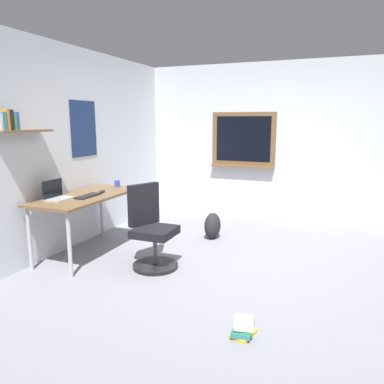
{
  "coord_description": "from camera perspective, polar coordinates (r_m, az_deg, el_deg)",
  "views": [
    {
      "loc": [
        -3.88,
        -0.86,
        1.66
      ],
      "look_at": [
        0.02,
        0.71,
        0.85
      ],
      "focal_mm": 34.84,
      "sensor_mm": 36.0,
      "label": 1
    }
  ],
  "objects": [
    {
      "name": "backpack",
      "position": [
        5.33,
        3.16,
        -5.17
      ],
      "size": [
        0.32,
        0.22,
        0.37
      ],
      "primitive_type": "ellipsoid",
      "color": "#232328",
      "rests_on": "ground"
    },
    {
      "name": "wall_right",
      "position": [
        6.4,
        14.08,
        7.36
      ],
      "size": [
        0.22,
        5.0,
        2.6
      ],
      "color": "silver",
      "rests_on": "ground"
    },
    {
      "name": "wall_back",
      "position": [
        5.11,
        -18.63,
        6.32
      ],
      "size": [
        5.0,
        0.3,
        2.6
      ],
      "color": "silver",
      "rests_on": "ground"
    },
    {
      "name": "desk",
      "position": [
        4.79,
        -15.83,
        -1.31
      ],
      "size": [
        1.47,
        0.67,
        0.75
      ],
      "color": "brown",
      "rests_on": "ground"
    },
    {
      "name": "coffee_mug",
      "position": [
        5.25,
        -11.38,
        1.27
      ],
      "size": [
        0.08,
        0.08,
        0.09
      ],
      "primitive_type": "cylinder",
      "color": "#334CA5",
      "rests_on": "desk"
    },
    {
      "name": "book_stack_on_floor",
      "position": [
        3.13,
        7.85,
        -19.94
      ],
      "size": [
        0.24,
        0.2,
        0.12
      ],
      "color": "gold",
      "rests_on": "ground"
    },
    {
      "name": "keyboard",
      "position": [
        4.66,
        -15.62,
        -0.58
      ],
      "size": [
        0.37,
        0.13,
        0.02
      ],
      "primitive_type": "cube",
      "color": "black",
      "rests_on": "desk"
    },
    {
      "name": "ground_plane",
      "position": [
        4.31,
        8.89,
        -11.92
      ],
      "size": [
        5.2,
        5.2,
        0.0
      ],
      "primitive_type": "plane",
      "color": "gray",
      "rests_on": "ground"
    },
    {
      "name": "office_chair",
      "position": [
        4.3,
        -6.22,
        -6.11
      ],
      "size": [
        0.54,
        0.56,
        0.95
      ],
      "color": "black",
      "rests_on": "ground"
    },
    {
      "name": "computer_mouse",
      "position": [
        4.88,
        -13.63,
        0.11
      ],
      "size": [
        0.1,
        0.06,
        0.03
      ],
      "primitive_type": "ellipsoid",
      "color": "#262628",
      "rests_on": "desk"
    },
    {
      "name": "laptop",
      "position": [
        4.62,
        -19.97,
        -0.39
      ],
      "size": [
        0.31,
        0.21,
        0.23
      ],
      "color": "#ADAFB5",
      "rests_on": "desk"
    }
  ]
}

